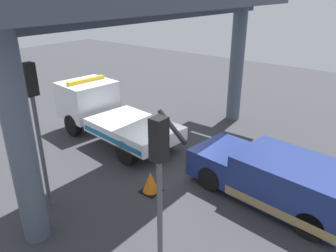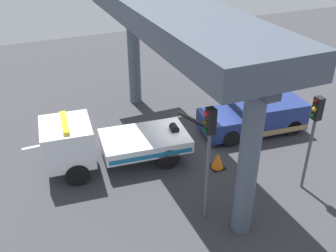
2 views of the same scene
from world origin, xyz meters
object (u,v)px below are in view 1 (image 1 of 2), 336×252
tow_truck_white (106,111)px  towed_van_green (277,179)px  traffic_light_far (34,107)px  traffic_cone_orange (151,182)px  traffic_light_near (158,168)px

tow_truck_white → towed_van_green: 8.01m
traffic_light_far → tow_truck_white: bearing=-61.7°
traffic_light_far → towed_van_green: bearing=-139.4°
tow_truck_white → traffic_light_far: 5.78m
tow_truck_white → towed_van_green: bearing=179.4°
traffic_light_far → traffic_cone_orange: bearing=-128.1°
towed_van_green → traffic_cone_orange: (3.44, 2.11, -0.42)m
traffic_light_far → traffic_light_near: bearing=180.0°
tow_truck_white → towed_van_green: size_ratio=1.36×
tow_truck_white → traffic_cone_orange: bearing=154.3°
tow_truck_white → towed_van_green: (-8.00, 0.09, -0.42)m
traffic_light_near → traffic_cone_orange: traffic_light_near is taller
towed_van_green → traffic_cone_orange: size_ratio=7.27×
tow_truck_white → traffic_light_near: size_ratio=1.81×
traffic_light_near → tow_truck_white: bearing=-33.9°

